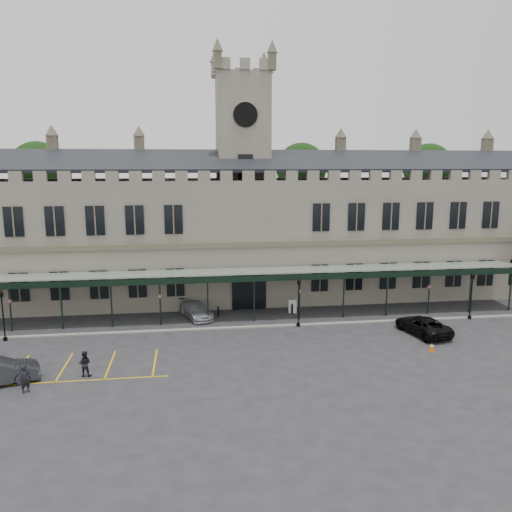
{
  "coord_description": "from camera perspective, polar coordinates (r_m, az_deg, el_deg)",
  "views": [
    {
      "loc": [
        -5.39,
        -34.16,
        13.47
      ],
      "look_at": [
        0.0,
        6.0,
        6.0
      ],
      "focal_mm": 35.0,
      "sensor_mm": 36.0,
      "label": 1
    }
  ],
  "objects": [
    {
      "name": "car_taxi",
      "position": [
        44.95,
        -6.87,
        -6.16
      ],
      "size": [
        3.43,
        5.06,
        1.36
      ],
      "primitive_type": "imported",
      "rotation": [
        0.0,
        0.0,
        0.36
      ],
      "color": "#A9ACB1",
      "rests_on": "ground"
    },
    {
      "name": "bollard_right",
      "position": [
        45.96,
        4.15,
        -6.04
      ],
      "size": [
        0.16,
        0.16,
        0.9
      ],
      "primitive_type": "cylinder",
      "color": "black",
      "rests_on": "ground"
    },
    {
      "name": "parking_markings",
      "position": [
        36.36,
        -21.23,
        -12.04
      ],
      "size": [
        16.0,
        6.0,
        0.01
      ],
      "primitive_type": null,
      "color": "gold",
      "rests_on": "ground"
    },
    {
      "name": "tree_behind_mid",
      "position": [
        60.66,
        5.18,
        9.79
      ],
      "size": [
        6.0,
        6.0,
        16.0
      ],
      "color": "#332314",
      "rests_on": "ground"
    },
    {
      "name": "car_van",
      "position": [
        42.61,
        18.5,
        -7.53
      ],
      "size": [
        3.41,
        5.55,
        1.44
      ],
      "primitive_type": "imported",
      "rotation": [
        0.0,
        0.0,
        3.35
      ],
      "color": "black",
      "rests_on": "ground"
    },
    {
      "name": "sign_board",
      "position": [
        46.0,
        4.2,
        -5.81
      ],
      "size": [
        0.73,
        0.21,
        1.26
      ],
      "rotation": [
        0.0,
        0.0,
        -0.22
      ],
      "color": "black",
      "rests_on": "ground"
    },
    {
      "name": "lamp_post_mid",
      "position": [
        41.91,
        4.9,
        -4.73
      ],
      "size": [
        0.4,
        0.4,
        4.25
      ],
      "color": "black",
      "rests_on": "ground"
    },
    {
      "name": "tree_behind_right",
      "position": [
        66.06,
        19.03,
        9.32
      ],
      "size": [
        6.0,
        6.0,
        16.0
      ],
      "color": "#332314",
      "rests_on": "ground"
    },
    {
      "name": "traffic_cone",
      "position": [
        39.16,
        19.44,
        -9.81
      ],
      "size": [
        0.4,
        0.4,
        0.64
      ],
      "rotation": [
        0.0,
        0.0,
        0.21
      ],
      "color": "#F05907",
      "rests_on": "ground"
    },
    {
      "name": "ground",
      "position": [
        37.11,
        1.26,
        -10.84
      ],
      "size": [
        140.0,
        140.0,
        0.0
      ],
      "primitive_type": "plane",
      "color": "#29292C"
    },
    {
      "name": "person_a",
      "position": [
        33.58,
        -24.88,
        -12.63
      ],
      "size": [
        0.75,
        0.68,
        1.72
      ],
      "primitive_type": "imported",
      "rotation": [
        0.0,
        0.0,
        0.57
      ],
      "color": "black",
      "rests_on": "ground"
    },
    {
      "name": "bollard_left",
      "position": [
        45.11,
        -4.35,
        -6.35
      ],
      "size": [
        0.16,
        0.16,
        0.91
      ],
      "primitive_type": "cylinder",
      "color": "black",
      "rests_on": "ground"
    },
    {
      "name": "clock_tower",
      "position": [
        50.44,
        -1.53,
        10.04
      ],
      "size": [
        5.6,
        5.6,
        24.8
      ],
      "color": "slate",
      "rests_on": "ground"
    },
    {
      "name": "person_b",
      "position": [
        34.59,
        -19.0,
        -11.56
      ],
      "size": [
        0.87,
        0.71,
        1.69
      ],
      "primitive_type": "imported",
      "rotation": [
        0.0,
        0.0,
        3.06
      ],
      "color": "black",
      "rests_on": "ground"
    },
    {
      "name": "kerb",
      "position": [
        42.21,
        0.09,
        -8.08
      ],
      "size": [
        60.0,
        0.4,
        0.12
      ],
      "primitive_type": "cube",
      "color": "gray",
      "rests_on": "ground"
    },
    {
      "name": "station_building",
      "position": [
        50.84,
        -1.49,
        2.53
      ],
      "size": [
        60.0,
        10.36,
        17.3
      ],
      "color": "slate",
      "rests_on": "ground"
    },
    {
      "name": "lamp_post_left",
      "position": [
        43.07,
        -26.98,
        -5.56
      ],
      "size": [
        0.39,
        0.39,
        4.12
      ],
      "color": "black",
      "rests_on": "ground"
    },
    {
      "name": "canopy",
      "position": [
        43.4,
        -0.26,
        -4.33
      ],
      "size": [
        50.0,
        4.1,
        4.3
      ],
      "color": "#8C9E93",
      "rests_on": "ground"
    },
    {
      "name": "tree_behind_left",
      "position": [
        61.45,
        -23.64,
        8.98
      ],
      "size": [
        6.0,
        6.0,
        16.0
      ],
      "color": "#332314",
      "rests_on": "ground"
    },
    {
      "name": "lamp_post_right",
      "position": [
        47.65,
        23.42,
        -3.7
      ],
      "size": [
        0.4,
        0.4,
        4.28
      ],
      "color": "black",
      "rests_on": "ground"
    }
  ]
}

